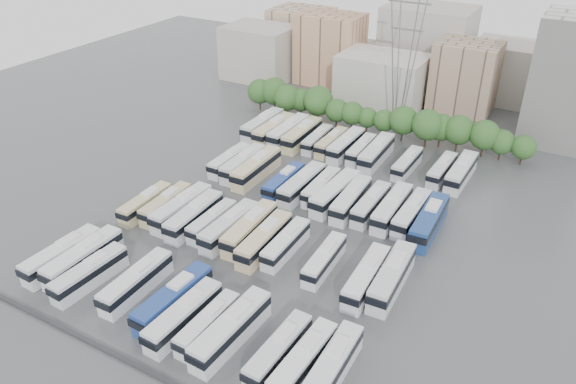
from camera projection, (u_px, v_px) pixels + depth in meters
The scene contains 53 objects.
ground at pixel (276, 228), 90.04m from camera, with size 220.00×220.00×0.00m, color #424447.
parapet at pixel (130, 363), 65.11m from camera, with size 56.00×0.50×0.50m, color #2D2D30.
tree_line at pixel (370, 114), 120.09m from camera, with size 64.65×8.00×8.48m.
city_buildings at pixel (395, 59), 143.32m from camera, with size 102.00×35.00×20.00m.
apartment_tower at pixel (569, 81), 112.50m from camera, with size 14.00×14.00×26.00m, color silver.
electricity_pylon at pixel (406, 41), 117.42m from camera, with size 9.00×6.91×33.83m.
bus_r0_s0 at pixel (62, 255), 80.40m from camera, with size 3.18×12.76×3.98m.
bus_r0_s1 at pixel (83, 258), 79.71m from camera, with size 2.88×13.13×4.12m.
bus_r0_s2 at pixel (90, 273), 76.95m from camera, with size 3.17×12.04×3.74m.
bus_r0_s4 at pixel (136, 282), 75.30m from camera, with size 2.98×12.45×3.89m.
bus_r0_s6 at pixel (174, 299), 72.15m from camera, with size 3.21×13.05×4.07m.
bus_r0_s7 at pixel (184, 316), 69.54m from camera, with size 3.14×12.54×3.91m.
bus_r0_s8 at pixel (208, 324), 68.68m from camera, with size 2.51×10.85×3.39m.
bus_r0_s9 at pixel (231, 329), 67.29m from camera, with size 3.47×13.43×4.18m.
bus_r0_s11 at pixel (279, 350), 64.71m from camera, with size 2.93×11.70×3.65m.
bus_r0_s12 at pixel (303, 361), 63.27m from camera, with size 3.10×12.09×3.76m.
bus_r0_s13 at pixel (332, 367), 62.45m from camera, with size 2.98×12.38×3.87m.
bus_r1_s0 at pixel (146, 203), 93.24m from camera, with size 2.78×11.35×3.54m.
bus_r1_s1 at pixel (166, 204), 93.04m from camera, with size 2.85×11.49×3.58m.
bus_r1_s2 at pixel (182, 208), 91.50m from camera, with size 3.04×13.04×4.08m.
bus_r1_s3 at pixel (194, 216), 89.49m from camera, with size 3.17×12.84×4.01m.
bus_r1_s4 at pixel (212, 221), 88.66m from camera, with size 2.44×10.85×3.40m.
bus_r1_s5 at pixel (229, 226), 86.84m from camera, with size 3.00×12.82×4.01m.
bus_r1_s6 at pixel (250, 228), 86.26m from camera, with size 3.43×13.23×4.12m.
bus_r1_s7 at pixel (264, 239), 83.74m from camera, with size 3.19×12.96×4.04m.
bus_r1_s8 at pixel (286, 243), 83.22m from camera, with size 2.67×11.43×3.57m.
bus_r1_s10 at pixel (324, 259), 79.91m from camera, with size 2.90×11.13×3.46m.
bus_r1_s12 at pixel (366, 277), 76.15m from camera, with size 3.27×12.62×3.93m.
bus_r1_s13 at pixel (392, 276), 76.01m from camera, with size 3.50×13.46×4.19m.
bus_r2_s1 at pixel (230, 160), 106.88m from camera, with size 2.51×11.38×3.57m.
bus_r2_s2 at pixel (243, 164), 105.36m from camera, with size 2.99×12.68×3.96m.
bus_r2_s3 at pixel (256, 168), 103.53m from camera, with size 3.13×13.59×4.25m.
bus_r2_s5 at pixel (284, 182), 99.66m from camera, with size 2.59×11.49×3.60m.
bus_r2_s6 at pixel (302, 184), 98.33m from camera, with size 3.01×13.02×4.07m.
bus_r2_s7 at pixel (321, 187), 98.01m from camera, with size 2.74×11.44×3.57m.
bus_r2_s8 at pixel (335, 193), 95.68m from camera, with size 3.61×13.54×4.21m.
bus_r2_s9 at pixel (351, 199), 93.91m from camera, with size 3.33×12.87×4.00m.
bus_r2_s10 at pixel (371, 204), 92.85m from camera, with size 2.61×11.91×3.74m.
bus_r2_s11 at pixel (392, 208), 91.50m from camera, with size 3.04×13.06×4.08m.
bus_r2_s12 at pixel (412, 213), 90.23m from camera, with size 2.85×12.53×3.92m.
bus_r2_s13 at pixel (429, 221), 87.91m from camera, with size 3.46×13.75×4.28m.
bus_r3_s0 at pixel (263, 125), 121.02m from camera, with size 2.97×13.46×4.22m.
bus_r3_s1 at pixel (274, 129), 118.95m from camera, with size 3.05×13.19×4.12m.
bus_r3_s2 at pixel (289, 131), 118.01m from camera, with size 3.02×13.56×4.25m.
bus_r3_s3 at pixel (302, 134), 116.59m from camera, with size 3.12×13.40×4.19m.
bus_r3_s4 at pixel (317, 139), 115.43m from camera, with size 2.80×10.97×3.41m.
bus_r3_s5 at pixel (331, 142), 114.07m from camera, with size 2.49×11.24×3.52m.
bus_r3_s6 at pixel (346, 145), 112.47m from camera, with size 2.93×12.78×4.00m.
bus_r3_s7 at pixel (361, 149), 111.27m from camera, with size 2.67×11.11×3.47m.
bus_r3_s8 at pixel (376, 152), 109.20m from camera, with size 3.25×13.46×4.20m.
bus_r3_s10 at pixel (407, 163), 105.98m from camera, with size 2.60×11.14×3.48m.
bus_r3_s12 at pixel (442, 170), 103.73m from camera, with size 2.75×11.27×3.52m.
bus_r3_s13 at pixel (461, 172), 102.35m from camera, with size 2.99×13.05×4.09m.
Camera 1 is at (38.97, -64.22, 50.01)m, focal length 35.00 mm.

